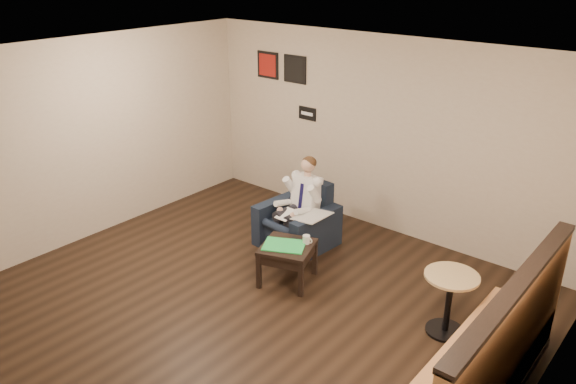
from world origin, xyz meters
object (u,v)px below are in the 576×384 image
Objects in this scene: armchair at (297,216)px; smartphone at (296,239)px; coffee_mug at (306,239)px; side_table at (287,263)px; cafe_table at (448,304)px; seated_man at (291,208)px; banquette at (477,343)px; green_folder at (284,245)px.

smartphone is (0.50, -0.64, 0.07)m from armchair.
side_table is at bearing -126.71° from coffee_mug.
cafe_table is at bearing 8.45° from side_table.
smartphone is at bearing -177.50° from coffee_mug.
cafe_table is at bearing -4.88° from seated_man.
armchair is at bearing 118.65° from smartphone.
banquette reaches higher than cafe_table.
seated_man is at bearing 170.53° from cafe_table.
cafe_table is at bearing -7.44° from armchair.
smartphone is (-0.01, 0.18, 0.25)m from side_table.
banquette is at bearing -54.47° from cafe_table.
side_table is (0.51, -0.82, -0.19)m from armchair.
side_table is 0.31m from smartphone.
green_folder is 0.70× the size of cafe_table.
seated_man is 0.74m from smartphone.
armchair reaches higher than coffee_mug.
green_folder reaches higher than smartphone.
armchair is 3.42m from banquette.
armchair reaches higher than cafe_table.
seated_man is 0.84m from coffee_mug.
coffee_mug is at bearing -7.10° from smartphone.
seated_man is 7.71× the size of smartphone.
side_table is at bearing -53.62° from armchair.
armchair is 0.20m from seated_man.
armchair is 5.82× the size of smartphone.
smartphone is (0.02, 0.22, -0.00)m from green_folder.
smartphone is at bearing 85.64° from green_folder.
green_folder is (0.49, -0.85, 0.07)m from armchair.
seated_man is 0.94m from side_table.
green_folder is 3.21× the size of smartphone.
armchair is 1.81× the size of green_folder.
cafe_table reaches higher than green_folder.
green_folder is 0.28m from coffee_mug.
banquette is 3.79× the size of cafe_table.
smartphone is at bearing -176.88° from cafe_table.
smartphone is 2.72m from banquette.
side_table is 0.86× the size of cafe_table.
armchair reaches higher than green_folder.
armchair is 2.54m from cafe_table.
armchair is at bearing 135.98° from coffee_mug.
side_table is 2.00m from cafe_table.
green_folder is at bearing -55.78° from armchair.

